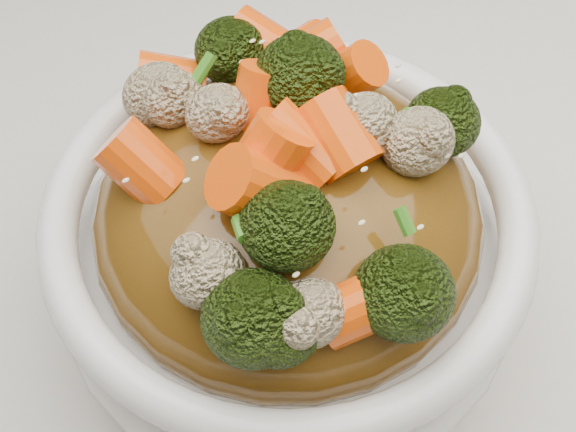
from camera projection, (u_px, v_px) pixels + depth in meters
tablecloth at (292, 209)px, 0.53m from camera, size 1.20×0.80×0.04m
bowl at (288, 256)px, 0.43m from camera, size 0.27×0.27×0.09m
sauce_base at (288, 220)px, 0.41m from camera, size 0.21×0.21×0.10m
carrots at (288, 126)px, 0.36m from camera, size 0.21×0.21×0.05m
broccoli at (288, 128)px, 0.36m from camera, size 0.21×0.21×0.05m
cauliflower at (288, 131)px, 0.36m from camera, size 0.21×0.21×0.04m
scallions at (288, 124)px, 0.35m from camera, size 0.16×0.16×0.02m
sesame_seeds at (288, 124)px, 0.35m from camera, size 0.19×0.19×0.01m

